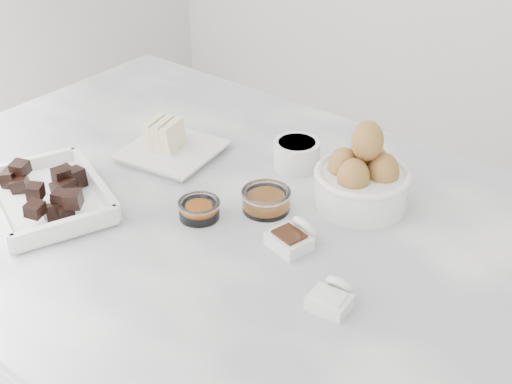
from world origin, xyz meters
TOP-DOWN VIEW (x-y plane):
  - marble_slab at (0.00, 0.00)m, footprint 1.20×0.80m
  - chocolate_dish at (-0.25, -0.16)m, footprint 0.27×0.24m
  - butter_plate at (-0.21, 0.08)m, footprint 0.18×0.18m
  - sugar_ramekin at (-0.02, 0.19)m, footprint 0.08×0.08m
  - egg_bowl at (0.13, 0.16)m, footprint 0.15×0.15m
  - honey_bowl at (0.02, 0.05)m, footprint 0.08×0.08m
  - zest_bowl at (-0.04, -0.03)m, footprint 0.07×0.07m
  - vanilla_spoon at (0.11, -0.00)m, footprint 0.07×0.08m
  - salt_spoon at (0.23, -0.08)m, footprint 0.06×0.07m

SIDE VIEW (x-z plane):
  - marble_slab at x=0.00m, z-range 0.90..0.94m
  - salt_spoon at x=0.23m, z-range 0.93..0.97m
  - vanilla_spoon at x=0.11m, z-range 0.93..0.98m
  - zest_bowl at x=-0.04m, z-range 0.94..0.97m
  - honey_bowl at x=0.02m, z-range 0.94..0.97m
  - butter_plate at x=-0.21m, z-range 0.93..0.99m
  - chocolate_dish at x=-0.25m, z-range 0.93..0.99m
  - sugar_ramekin at x=-0.02m, z-range 0.94..0.99m
  - egg_bowl at x=0.13m, z-range 0.91..1.06m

